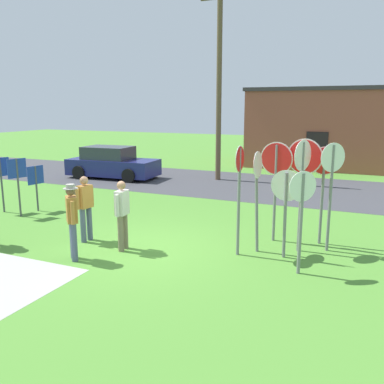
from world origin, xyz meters
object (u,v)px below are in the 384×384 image
(info_panel_middle, at_px, (36,180))
(info_panel_rightmost, at_px, (18,177))
(parked_car_on_street, at_px, (112,164))
(stop_sign_rear_left, at_px, (302,177))
(stop_sign_tallest, at_px, (304,172))
(person_with_sunhat, at_px, (85,204))
(stop_sign_low_front, at_px, (257,186))
(stop_sign_leaning_right, at_px, (323,179))
(stop_sign_rear_right, at_px, (302,206))
(utility_pole, at_px, (219,81))
(stop_sign_nearest, at_px, (276,173))
(person_in_blue, at_px, (122,212))
(stop_sign_center_cluster, at_px, (331,179))
(stop_sign_far_back, at_px, (286,199))
(info_panel_leftmost, at_px, (1,175))
(stop_sign_leaning_left, at_px, (239,184))
(person_in_dark_shirt, at_px, (72,218))

(info_panel_middle, distance_m, info_panel_rightmost, 0.79)
(parked_car_on_street, height_order, stop_sign_rear_left, stop_sign_rear_left)
(stop_sign_tallest, height_order, person_with_sunhat, stop_sign_tallest)
(stop_sign_low_front, bearing_deg, stop_sign_leaning_right, 41.99)
(stop_sign_rear_right, bearing_deg, info_panel_middle, 168.21)
(parked_car_on_street, distance_m, info_panel_rightmost, 7.36)
(stop_sign_low_front, xyz_separation_m, stop_sign_tallest, (0.90, 0.97, 0.25))
(utility_pole, relative_size, stop_sign_low_front, 3.60)
(stop_sign_nearest, relative_size, person_in_blue, 1.51)
(stop_sign_tallest, bearing_deg, stop_sign_low_front, -132.89)
(stop_sign_leaning_right, relative_size, person_with_sunhat, 1.45)
(stop_sign_center_cluster, bearing_deg, stop_sign_far_back, -133.77)
(stop_sign_leaning_right, height_order, info_panel_leftmost, stop_sign_leaning_right)
(stop_sign_nearest, height_order, info_panel_rightmost, stop_sign_nearest)
(stop_sign_low_front, xyz_separation_m, stop_sign_nearest, (0.21, 0.97, 0.17))
(parked_car_on_street, distance_m, stop_sign_low_front, 11.71)
(stop_sign_rear_left, bearing_deg, utility_pole, 121.50)
(stop_sign_rear_left, distance_m, person_with_sunhat, 5.39)
(stop_sign_leaning_right, distance_m, info_panel_middle, 9.00)
(stop_sign_low_front, distance_m, stop_sign_rear_right, 1.53)
(stop_sign_rear_left, bearing_deg, person_with_sunhat, -164.19)
(utility_pole, distance_m, info_panel_leftmost, 10.13)
(parked_car_on_street, bearing_deg, person_in_blue, -54.10)
(stop_sign_low_front, bearing_deg, stop_sign_leaning_left, -127.56)
(stop_sign_leaning_left, bearing_deg, parked_car_on_street, 138.73)
(info_panel_rightmost, bearing_deg, stop_sign_center_cluster, 3.78)
(person_in_blue, bearing_deg, person_with_sunhat, 171.40)
(stop_sign_nearest, height_order, info_panel_middle, stop_sign_nearest)
(stop_sign_far_back, xyz_separation_m, stop_sign_rear_left, (0.22, 0.61, 0.43))
(stop_sign_tallest, distance_m, stop_sign_center_cluster, 0.72)
(stop_sign_nearest, xyz_separation_m, stop_sign_rear_left, (0.72, -0.53, 0.04))
(stop_sign_nearest, xyz_separation_m, info_panel_middle, (-7.85, -0.09, -0.73))
(stop_sign_tallest, relative_size, stop_sign_nearest, 1.04)
(stop_sign_leaning_right, distance_m, info_panel_leftmost, 9.93)
(parked_car_on_street, relative_size, stop_sign_tallest, 1.66)
(person_in_dark_shirt, xyz_separation_m, info_panel_rightmost, (-4.02, 2.33, 0.28))
(person_in_blue, xyz_separation_m, info_panel_rightmost, (-4.67, 1.32, 0.31))
(parked_car_on_street, height_order, person_with_sunhat, person_with_sunhat)
(stop_sign_far_back, bearing_deg, utility_pole, 118.68)
(stop_sign_rear_right, distance_m, person_in_blue, 4.16)
(utility_pole, height_order, stop_sign_far_back, utility_pole)
(stop_sign_tallest, relative_size, stop_sign_center_cluster, 1.02)
(parked_car_on_street, relative_size, person_in_dark_shirt, 2.53)
(stop_sign_tallest, relative_size, info_panel_middle, 1.76)
(stop_sign_far_back, relative_size, stop_sign_leaning_left, 0.80)
(stop_sign_far_back, xyz_separation_m, info_panel_middle, (-8.34, 1.05, -0.35))
(parked_car_on_street, bearing_deg, stop_sign_leaning_right, -30.34)
(stop_sign_leaning_left, height_order, stop_sign_rear_right, stop_sign_leaning_left)
(stop_sign_far_back, height_order, person_with_sunhat, stop_sign_far_back)
(stop_sign_nearest, bearing_deg, stop_sign_center_cluster, -10.06)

